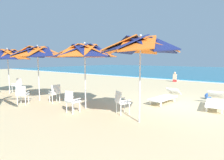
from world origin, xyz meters
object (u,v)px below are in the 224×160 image
Objects in this scene: beach_umbrella_0 at (140,46)px; beachgoer_seated at (175,79)px; plastic_chair_0 at (121,101)px; plastic_chair_4 at (17,84)px; beach_umbrella_1 at (85,51)px; sun_lounger_0 at (215,101)px; beach_umbrella_3 at (7,55)px; sun_lounger_1 at (165,97)px; plastic_chair_2 at (22,94)px; plastic_chair_1 at (72,100)px; plastic_chair_3 at (55,92)px; beach_ball at (208,96)px; beach_umbrella_2 at (38,52)px.

beach_umbrella_0 is 3.02× the size of beachgoer_seated.
plastic_chair_0 and plastic_chair_4 have the same top height.
beach_umbrella_0 is at bearing -2.57° from beach_umbrella_1.
sun_lounger_0 is (2.60, 3.12, -0.22)m from plastic_chair_0.
sun_lounger_1 is (8.18, 3.48, -2.02)m from beach_umbrella_3.
plastic_chair_2 is 0.39× the size of sun_lounger_0.
plastic_chair_2 and plastic_chair_4 have the same top height.
plastic_chair_0 is (-0.98, 0.38, -1.95)m from beach_umbrella_0.
beach_umbrella_0 reaches higher than beachgoer_seated.
beach_umbrella_1 is 4.29m from sun_lounger_1.
plastic_chair_1 and plastic_chair_4 have the same top height.
sun_lounger_0 is (6.11, 3.54, -0.22)m from plastic_chair_3.
beach_ball is (1.07, 5.20, -2.29)m from beach_umbrella_0.
plastic_chair_2 reaches higher than beach_ball.
beach_umbrella_1 is at bearing 177.43° from beach_umbrella_0.
beach_umbrella_0 is 12.22m from beachgoer_seated.
beach_umbrella_0 is at bearing -1.30° from plastic_chair_4.
beach_umbrella_2 reaches higher than plastic_chair_3.
plastic_chair_3 reaches higher than sun_lounger_1.
beach_umbrella_0 reaches higher than plastic_chair_1.
plastic_chair_3 is at bearing -136.69° from beach_ball.
beach_ball is 0.35× the size of beachgoer_seated.
plastic_chair_2 is 3.80m from beach_umbrella_3.
beach_umbrella_0 is at bearing -101.67° from beach_ball.
sun_lounger_1 is at bearing 34.09° from beach_umbrella_2.
plastic_chair_3 is (-1.89, -0.15, -1.86)m from beach_umbrella_1.
plastic_chair_2 is at bearing -146.12° from sun_lounger_0.
beachgoer_seated is (5.89, 11.50, -0.20)m from plastic_chair_4.
plastic_chair_0 is 1.00× the size of plastic_chair_1.
sun_lounger_0 and sun_lounger_1 have the same top height.
beach_umbrella_3 reaches higher than plastic_chair_1.
beach_umbrella_2 reaches higher than sun_lounger_0.
plastic_chair_1 is 0.94× the size of beachgoer_seated.
beachgoer_seated reaches higher than plastic_chair_0.
plastic_chair_2 is at bearing -83.06° from beach_umbrella_2.
beach_umbrella_0 is 1.03× the size of beach_umbrella_2.
beach_umbrella_1 is 1.23× the size of sun_lounger_1.
beach_umbrella_0 is at bearing 2.23° from beach_umbrella_3.
beach_ball is at bearing 40.07° from beach_umbrella_2.
plastic_chair_4 reaches higher than beach_ball.
beach_umbrella_3 is at bearing -177.77° from beach_umbrella_0.
plastic_chair_3 reaches higher than sun_lounger_0.
sun_lounger_0 is 2.04m from sun_lounger_1.
beach_umbrella_0 is at bearing 0.43° from plastic_chair_3.
plastic_chair_2 is at bearing -14.38° from beach_umbrella_3.
beach_umbrella_2 is (-2.89, 0.38, 1.87)m from plastic_chair_1.
plastic_chair_1 is at bearing -88.81° from beachgoer_seated.
plastic_chair_0 is at bearing 8.29° from beach_umbrella_2.
sun_lounger_0 is 9.32m from beachgoer_seated.
plastic_chair_1 is at bearing 10.46° from plastic_chair_2.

